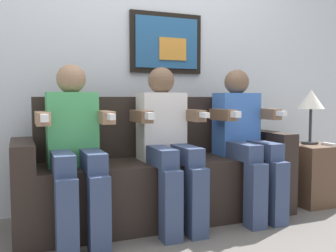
# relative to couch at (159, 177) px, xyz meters

# --- Properties ---
(ground_plane) EXTENTS (5.73, 5.73, 0.00)m
(ground_plane) POSITION_rel_couch_xyz_m (0.00, -0.33, -0.31)
(ground_plane) COLOR #66605B
(back_wall_assembly) EXTENTS (4.41, 0.10, 2.60)m
(back_wall_assembly) POSITION_rel_couch_xyz_m (0.01, 0.44, 0.99)
(back_wall_assembly) COLOR silver
(back_wall_assembly) RESTS_ON ground_plane
(couch) EXTENTS (2.01, 0.58, 0.90)m
(couch) POSITION_rel_couch_xyz_m (0.00, 0.00, 0.00)
(couch) COLOR #2D231E
(couch) RESTS_ON ground_plane
(person_on_left) EXTENTS (0.46, 0.56, 1.11)m
(person_on_left) POSITION_rel_couch_xyz_m (-0.63, -0.17, 0.29)
(person_on_left) COLOR #4CB266
(person_on_left) RESTS_ON ground_plane
(person_in_middle) EXTENTS (0.46, 0.56, 1.11)m
(person_in_middle) POSITION_rel_couch_xyz_m (-0.00, -0.17, 0.29)
(person_in_middle) COLOR white
(person_in_middle) RESTS_ON ground_plane
(person_on_right) EXTENTS (0.46, 0.56, 1.11)m
(person_on_right) POSITION_rel_couch_xyz_m (0.63, -0.17, 0.29)
(person_on_right) COLOR #3F72CC
(person_on_right) RESTS_ON ground_plane
(side_table_right) EXTENTS (0.40, 0.40, 0.50)m
(side_table_right) POSITION_rel_couch_xyz_m (1.36, -0.11, -0.06)
(side_table_right) COLOR brown
(side_table_right) RESTS_ON ground_plane
(table_lamp) EXTENTS (0.22, 0.22, 0.46)m
(table_lamp) POSITION_rel_couch_xyz_m (1.35, -0.06, 0.55)
(table_lamp) COLOR #333338
(table_lamp) RESTS_ON side_table_right
(spare_remote_on_table) EXTENTS (0.04, 0.13, 0.02)m
(spare_remote_on_table) POSITION_rel_couch_xyz_m (1.43, -0.20, 0.20)
(spare_remote_on_table) COLOR white
(spare_remote_on_table) RESTS_ON side_table_right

